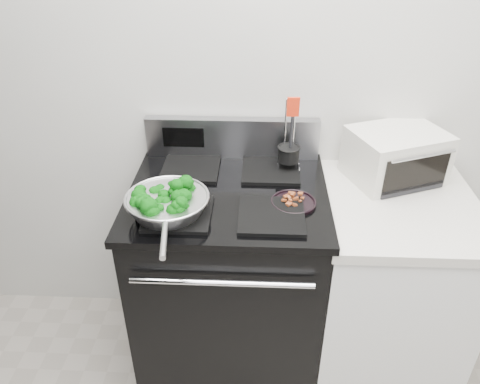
# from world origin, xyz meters

# --- Properties ---
(back_wall) EXTENTS (4.00, 0.02, 2.70)m
(back_wall) POSITION_xyz_m (0.00, 1.75, 1.35)
(back_wall) COLOR silver
(back_wall) RESTS_ON ground
(gas_range) EXTENTS (0.79, 0.69, 1.13)m
(gas_range) POSITION_xyz_m (-0.30, 1.41, 0.49)
(gas_range) COLOR black
(gas_range) RESTS_ON floor
(counter) EXTENTS (0.62, 0.68, 0.92)m
(counter) POSITION_xyz_m (0.39, 1.41, 0.46)
(counter) COLOR white
(counter) RESTS_ON floor
(skillet) EXTENTS (0.31, 0.49, 0.07)m
(skillet) POSITION_xyz_m (-0.51, 1.24, 1.00)
(skillet) COLOR silver
(skillet) RESTS_ON gas_range
(broccoli_pile) EXTENTS (0.24, 0.24, 0.08)m
(broccoli_pile) POSITION_xyz_m (-0.51, 1.24, 1.02)
(broccoli_pile) COLOR black
(broccoli_pile) RESTS_ON skillet
(bacon_plate) EXTENTS (0.17, 0.17, 0.04)m
(bacon_plate) POSITION_xyz_m (-0.05, 1.33, 0.97)
(bacon_plate) COLOR black
(bacon_plate) RESTS_ON gas_range
(utensil_holder) EXTENTS (0.11, 0.11, 0.33)m
(utensil_holder) POSITION_xyz_m (-0.06, 1.60, 1.01)
(utensil_holder) COLOR silver
(utensil_holder) RESTS_ON gas_range
(toaster_oven) EXTENTS (0.44, 0.40, 0.21)m
(toaster_oven) POSITION_xyz_m (0.39, 1.61, 1.03)
(toaster_oven) COLOR silver
(toaster_oven) RESTS_ON counter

